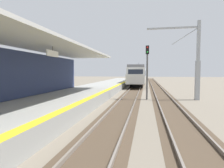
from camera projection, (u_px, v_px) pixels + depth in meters
The scene contains 6 objects.
station_platform at pixel (75, 98), 16.22m from camera, with size 5.00×80.00×0.91m.
track_pair_nearest_platform at pixel (130, 97), 19.39m from camera, with size 2.34×120.00×0.16m.
track_pair_middle at pixel (164, 98), 18.78m from camera, with size 2.34×120.00×0.16m.
approaching_train at pixel (138, 74), 37.75m from camera, with size 2.93×19.60×4.76m.
rail_signal_post at pixel (147, 67), 18.15m from camera, with size 0.32×0.34×5.20m.
catenary_pylon_far_side at pixel (195, 62), 17.88m from camera, with size 5.00×0.40×7.50m.
Camera 1 is at (3.56, 0.72, 2.67)m, focal length 30.18 mm.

